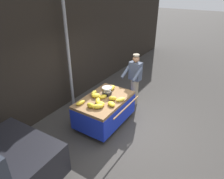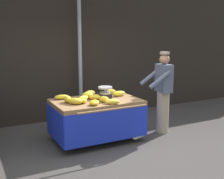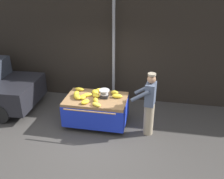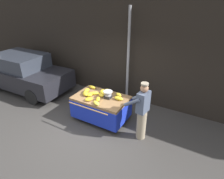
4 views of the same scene
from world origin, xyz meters
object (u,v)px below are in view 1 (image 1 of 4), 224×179
object	(u,v)px
street_pole	(69,57)
banana_bunch_7	(113,98)
banana_bunch_0	(81,103)
banana_bunch_11	(101,104)
banana_bunch_2	(103,97)
banana_bunch_5	(91,105)
banana_bunch_9	(120,99)
banana_bunch_1	(98,106)
vendor_person	(135,80)
banana_bunch_8	(98,101)
banana_bunch_3	(96,96)
banana_bunch_12	(112,88)
banana_bunch_4	(105,87)
weighing_scale	(107,91)
banana_bunch_10	(94,93)
banana_bunch_6	(111,104)
banana_cart	(105,105)

from	to	relation	value
street_pole	banana_bunch_7	bearing A→B (deg)	-96.07
banana_bunch_0	banana_bunch_11	size ratio (longest dim) A/B	1.28
banana_bunch_2	banana_bunch_5	size ratio (longest dim) A/B	1.05
banana_bunch_2	banana_bunch_9	world-z (taller)	banana_bunch_2
banana_bunch_1	vendor_person	xyz separation A→B (m)	(1.92, -0.06, -0.00)
banana_bunch_1	banana_bunch_7	distance (m)	0.54
banana_bunch_7	banana_bunch_8	bearing A→B (deg)	139.07
banana_bunch_1	banana_bunch_9	bearing A→B (deg)	-26.13
banana_bunch_2	banana_bunch_11	distance (m)	0.37
banana_bunch_3	banana_bunch_12	world-z (taller)	banana_bunch_3
banana_bunch_0	banana_bunch_3	distance (m)	0.51
vendor_person	banana_bunch_2	bearing A→B (deg)	170.09
street_pole	banana_bunch_4	bearing A→B (deg)	-78.01
weighing_scale	banana_bunch_5	distance (m)	0.79
banana_bunch_1	banana_bunch_8	world-z (taller)	banana_bunch_1
weighing_scale	banana_bunch_11	xyz separation A→B (m)	(-0.56, -0.18, -0.07)
banana_bunch_1	banana_bunch_10	size ratio (longest dim) A/B	1.16
banana_bunch_6	street_pole	bearing A→B (deg)	76.52
weighing_scale	banana_bunch_5	world-z (taller)	weighing_scale
banana_bunch_7	banana_bunch_8	distance (m)	0.41
banana_bunch_6	banana_bunch_11	distance (m)	0.28
banana_bunch_1	banana_bunch_12	bearing A→B (deg)	13.66
banana_bunch_7	vendor_person	bearing A→B (deg)	1.32
banana_bunch_3	banana_bunch_5	size ratio (longest dim) A/B	1.05
banana_bunch_10	street_pole	bearing A→B (deg)	79.22
banana_bunch_8	banana_bunch_9	xyz separation A→B (m)	(0.38, -0.47, -0.00)
banana_cart	banana_bunch_7	xyz separation A→B (m)	(0.05, -0.23, 0.28)
banana_bunch_4	banana_bunch_5	xyz separation A→B (m)	(-1.03, -0.25, 0.00)
banana_bunch_5	banana_bunch_3	bearing A→B (deg)	21.97
banana_bunch_1	banana_bunch_2	xyz separation A→B (m)	(0.47, 0.19, -0.01)
banana_bunch_6	banana_bunch_8	distance (m)	0.39
banana_bunch_0	banana_bunch_2	size ratio (longest dim) A/B	1.23
weighing_scale	banana_bunch_1	xyz separation A→B (m)	(-0.70, -0.20, -0.06)
banana_bunch_4	banana_bunch_11	size ratio (longest dim) A/B	0.95
banana_bunch_4	banana_bunch_8	world-z (taller)	banana_bunch_4
banana_cart	banana_bunch_2	bearing A→B (deg)	99.41
banana_bunch_3	street_pole	bearing A→B (deg)	75.46
weighing_scale	banana_bunch_1	bearing A→B (deg)	-164.03
weighing_scale	banana_bunch_4	xyz separation A→B (m)	(0.24, 0.23, -0.06)
banana_bunch_3	banana_bunch_8	bearing A→B (deg)	-131.52
street_pole	banana_bunch_2	world-z (taller)	street_pole
banana_bunch_5	banana_bunch_11	distance (m)	0.27
banana_bunch_6	banana_bunch_12	xyz separation A→B (m)	(0.76, 0.47, 0.01)
banana_bunch_8	banana_bunch_10	size ratio (longest dim) A/B	1.12
banana_bunch_6	banana_bunch_9	size ratio (longest dim) A/B	0.88
weighing_scale	banana_bunch_12	size ratio (longest dim) A/B	0.98
weighing_scale	banana_bunch_6	distance (m)	0.60
weighing_scale	banana_bunch_2	distance (m)	0.24
banana_cart	banana_bunch_4	bearing A→B (deg)	31.78
banana_bunch_0	banana_bunch_3	world-z (taller)	banana_bunch_3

